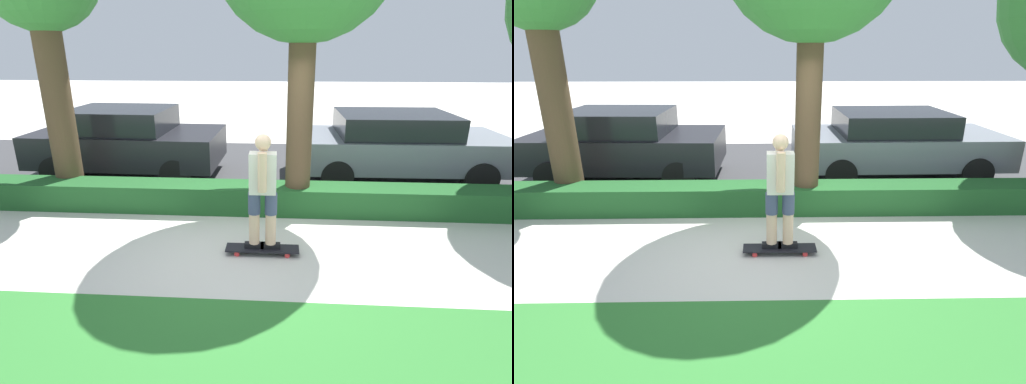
# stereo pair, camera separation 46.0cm
# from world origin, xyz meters

# --- Properties ---
(ground_plane) EXTENTS (60.00, 60.00, 0.00)m
(ground_plane) POSITION_xyz_m (0.00, 0.00, 0.00)
(ground_plane) COLOR beige
(street_asphalt) EXTENTS (17.61, 5.00, 0.01)m
(street_asphalt) POSITION_xyz_m (0.00, 4.20, 0.00)
(street_asphalt) COLOR #38383A
(street_asphalt) RESTS_ON ground_plane
(hedge_row) EXTENTS (17.61, 0.60, 0.46)m
(hedge_row) POSITION_xyz_m (0.00, 1.60, 0.23)
(hedge_row) COLOR #1E5123
(hedge_row) RESTS_ON ground_plane
(skateboard) EXTENTS (0.98, 0.24, 0.09)m
(skateboard) POSITION_xyz_m (0.20, 0.09, 0.07)
(skateboard) COLOR black
(skateboard) RESTS_ON ground_plane
(skater_person) EXTENTS (0.48, 0.40, 1.54)m
(skater_person) POSITION_xyz_m (0.20, 0.09, 0.91)
(skater_person) COLOR black
(skater_person) RESTS_ON skateboard
(parked_car_front) EXTENTS (3.95, 2.01, 1.44)m
(parked_car_front) POSITION_xyz_m (-2.87, 3.52, 0.75)
(parked_car_front) COLOR black
(parked_car_front) RESTS_ON ground_plane
(parked_car_middle) EXTENTS (4.32, 2.06, 1.38)m
(parked_car_middle) POSITION_xyz_m (2.80, 3.60, 0.74)
(parked_car_middle) COLOR slate
(parked_car_middle) RESTS_ON ground_plane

